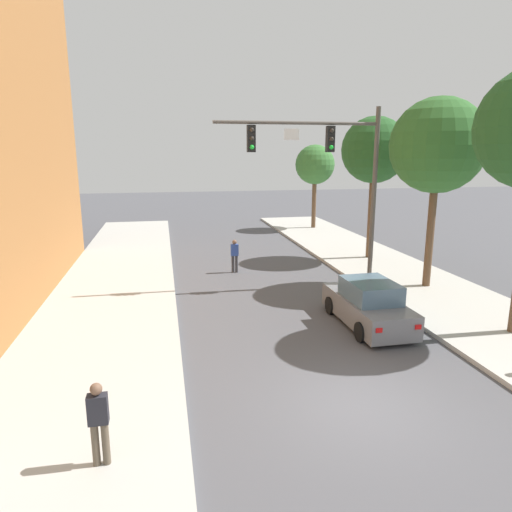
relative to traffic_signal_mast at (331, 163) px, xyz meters
The scene contains 9 objects.
ground_plane 11.14m from the traffic_signal_mast, 105.50° to the right, with size 120.00×120.00×0.00m, color #4C4C51.
sidewalk_left 14.12m from the traffic_signal_mast, 134.08° to the right, with size 5.00×60.00×0.15m, color #B2AFA8.
traffic_signal_mast is the anchor object (origin of this frame).
car_lead_grey 6.56m from the traffic_signal_mast, 92.96° to the right, with size 1.88×4.26×1.60m.
pedestrian_sidewalk_left_walker 14.07m from the traffic_signal_mast, 128.03° to the right, with size 0.36×0.22×1.64m.
pedestrian_crossing_road 6.58m from the traffic_signal_mast, 137.99° to the left, with size 0.36×0.22×1.64m.
street_tree_second 4.32m from the traffic_signal_mast, 15.39° to the right, with size 3.87×3.87×7.85m.
street_tree_third 6.07m from the traffic_signal_mast, 47.97° to the left, with size 3.46×3.46×7.49m.
street_tree_farthest 15.44m from the traffic_signal_mast, 73.84° to the left, with size 2.92×2.92×6.20m.
Camera 1 is at (-4.32, -9.02, 5.82)m, focal length 32.19 mm.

